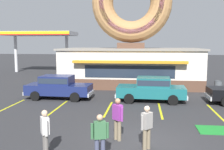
{
  "coord_description": "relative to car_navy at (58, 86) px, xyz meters",
  "views": [
    {
      "loc": [
        0.07,
        -9.78,
        3.81
      ],
      "look_at": [
        -1.71,
        5.0,
        2.0
      ],
      "focal_mm": 42.0,
      "sensor_mm": 36.0,
      "label": 1
    }
  ],
  "objects": [
    {
      "name": "pedestrian_clipboard_woman",
      "position": [
        5.96,
        -8.12,
        0.02
      ],
      "size": [
        0.43,
        0.48,
        1.61
      ],
      "color": "#7F7056",
      "rests_on": "ground"
    },
    {
      "name": "car_navy",
      "position": [
        0.0,
        0.0,
        0.0
      ],
      "size": [
        4.6,
        2.06,
        1.6
      ],
      "color": "navy",
      "rests_on": "ground"
    },
    {
      "name": "parking_stripe_centre",
      "position": [
        6.8,
        -2.47,
        -0.87
      ],
      "size": [
        0.12,
        3.6,
        0.01
      ],
      "primitive_type": "cube",
      "color": "yellow",
      "rests_on": "ground"
    },
    {
      "name": "trash_bin",
      "position": [
        11.49,
        3.29,
        -0.37
      ],
      "size": [
        0.57,
        0.57,
        0.97
      ],
      "color": "#51565B",
      "rests_on": "ground"
    },
    {
      "name": "pedestrian_blue_sweater_man",
      "position": [
        4.83,
        -7.31,
        0.06
      ],
      "size": [
        0.46,
        0.44,
        1.68
      ],
      "color": "#7F7056",
      "rests_on": "ground"
    },
    {
      "name": "pedestrian_leather_jacket_man",
      "position": [
        2.55,
        -9.06,
        0.01
      ],
      "size": [
        0.4,
        0.52,
        1.59
      ],
      "color": "slate",
      "rests_on": "ground"
    },
    {
      "name": "gas_station_canopy",
      "position": [
        -7.6,
        15.88,
        3.99
      ],
      "size": [
        9.0,
        4.46,
        5.3
      ],
      "color": "silver",
      "rests_on": "ground"
    },
    {
      "name": "parking_stripe_far_left",
      "position": [
        -2.2,
        -2.47,
        -0.87
      ],
      "size": [
        0.12,
        3.6,
        0.01
      ],
      "primitive_type": "cube",
      "color": "yellow",
      "rests_on": "ground"
    },
    {
      "name": "ground_plane",
      "position": [
        5.73,
        -7.47,
        -0.87
      ],
      "size": [
        160.0,
        160.0,
        0.0
      ],
      "primitive_type": "plane",
      "color": "#2D2D30"
    },
    {
      "name": "donut_shop_building",
      "position": [
        4.68,
        6.47,
        2.87
      ],
      "size": [
        12.3,
        6.75,
        10.96
      ],
      "color": "brown",
      "rests_on": "ground"
    },
    {
      "name": "car_teal",
      "position": [
        6.37,
        -0.13,
        0.0
      ],
      "size": [
        4.61,
        2.08,
        1.6
      ],
      "color": "#196066",
      "rests_on": "ground"
    },
    {
      "name": "parking_stripe_left",
      "position": [
        0.8,
        -2.47,
        -0.87
      ],
      "size": [
        0.12,
        3.6,
        0.01
      ],
      "primitive_type": "cube",
      "color": "yellow",
      "rests_on": "ground"
    },
    {
      "name": "parking_stripe_mid_left",
      "position": [
        3.8,
        -2.47,
        -0.87
      ],
      "size": [
        0.12,
        3.6,
        0.01
      ],
      "primitive_type": "cube",
      "color": "yellow",
      "rests_on": "ground"
    },
    {
      "name": "parking_stripe_mid_right",
      "position": [
        9.8,
        -2.47,
        -0.87
      ],
      "size": [
        0.12,
        3.6,
        0.01
      ],
      "primitive_type": "cube",
      "color": "yellow",
      "rests_on": "ground"
    },
    {
      "name": "pedestrian_hooded_kid",
      "position": [
        4.44,
        -9.22,
        -0.02
      ],
      "size": [
        0.57,
        0.34,
        1.55
      ],
      "color": "#474C66",
      "rests_on": "ground"
    }
  ]
}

